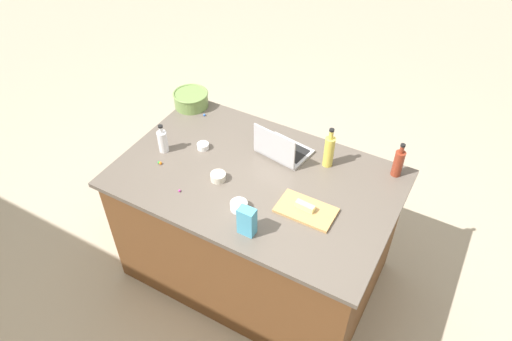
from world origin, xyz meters
TOP-DOWN VIEW (x-y plane):
  - ground_plane at (0.00, 0.00)m, footprint 12.00×12.00m
  - island_counter at (0.00, 0.00)m, footprint 1.66×1.06m
  - laptop at (-0.04, -0.25)m, footprint 0.34×0.27m
  - mixing_bowl_large at (0.75, -0.42)m, footprint 0.25×0.25m
  - bottle_vinegar at (0.62, 0.07)m, footprint 0.06×0.06m
  - bottle_oil at (-0.32, -0.31)m, footprint 0.06×0.06m
  - bottle_soy at (-0.71, -0.42)m, footprint 0.06×0.06m
  - cutting_board at (-0.37, 0.11)m, footprint 0.32×0.19m
  - butter_stick_left at (-0.37, 0.11)m, footprint 0.11×0.04m
  - ramekin_small at (0.42, -0.07)m, footprint 0.07×0.07m
  - ramekin_medium at (-0.04, 0.27)m, footprint 0.10×0.10m
  - ramekin_wide at (0.18, 0.13)m, footprint 0.09×0.09m
  - candy_bag at (-0.17, 0.39)m, footprint 0.09×0.06m
  - candy_0 at (0.32, 0.32)m, footprint 0.01×0.01m
  - candy_1 at (0.61, -0.36)m, footprint 0.02×0.02m
  - candy_2 at (0.57, 0.19)m, footprint 0.02×0.02m
  - candy_3 at (0.56, 0.19)m, footprint 0.02×0.02m
  - candy_4 at (0.65, -0.43)m, footprint 0.02×0.02m

SIDE VIEW (x-z plane):
  - ground_plane at x=0.00m, z-range 0.00..0.00m
  - island_counter at x=0.00m, z-range 0.00..0.90m
  - candy_0 at x=0.32m, z-range 0.90..0.91m
  - candy_2 at x=0.57m, z-range 0.90..0.92m
  - candy_1 at x=0.61m, z-range 0.90..0.92m
  - candy_4 at x=0.65m, z-range 0.90..0.92m
  - cutting_board at x=-0.37m, z-range 0.90..0.92m
  - candy_3 at x=0.56m, z-range 0.90..0.92m
  - ramekin_small at x=0.42m, z-range 0.90..0.94m
  - ramekin_wide at x=0.18m, z-range 0.90..0.95m
  - ramekin_medium at x=-0.04m, z-range 0.90..0.95m
  - butter_stick_left at x=-0.37m, z-range 0.92..0.95m
  - laptop at x=-0.04m, z-range 0.84..1.06m
  - mixing_bowl_large at x=0.75m, z-range 0.90..1.01m
  - bottle_vinegar at x=0.62m, z-range 0.88..1.07m
  - candy_bag at x=-0.17m, z-range 0.90..1.07m
  - bottle_soy at x=-0.71m, z-range 0.88..1.11m
  - bottle_oil at x=-0.32m, z-range 0.87..1.14m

